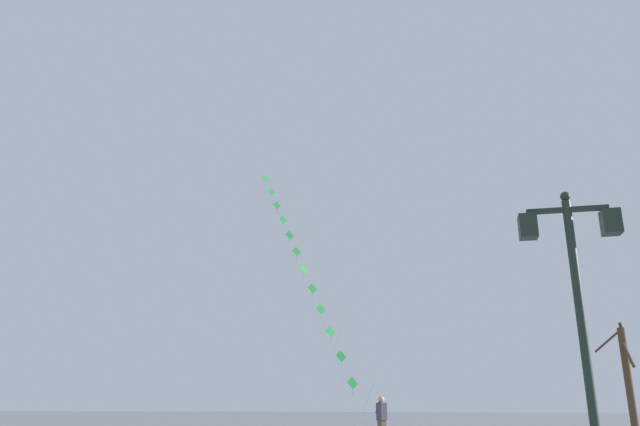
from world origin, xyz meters
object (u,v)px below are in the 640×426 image
Objects in this scene: twin_lantern_lamp_post at (576,280)px; kite_flyer at (382,420)px; bare_tree at (629,386)px; kite_train at (304,268)px.

kite_flyer is at bearing 109.78° from twin_lantern_lamp_post.
bare_tree is (7.37, -3.97, 1.02)m from kite_flyer.
twin_lantern_lamp_post is at bearing 164.13° from kite_flyer.
kite_train is (-9.06, 19.08, 4.64)m from twin_lantern_lamp_post.
bare_tree is (2.77, 8.81, -1.40)m from twin_lantern_lamp_post.
twin_lantern_lamp_post reaches higher than bare_tree.
kite_flyer is 0.46× the size of bare_tree.
twin_lantern_lamp_post is 9.34m from bare_tree.
kite_train reaches higher than twin_lantern_lamp_post.
kite_train is at bearing -0.35° from kite_flyer.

